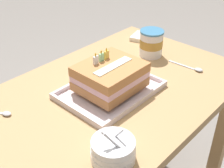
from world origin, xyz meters
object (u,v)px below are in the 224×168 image
object	(u,v)px
birthday_cake	(110,76)
bowl_stack	(113,150)
foil_tray	(110,91)
napkin_pile	(142,37)
ice_cream_tub	(151,43)
serving_spoon_near_tray	(2,113)
serving_spoon_by_bowls	(195,69)

from	to	relation	value
birthday_cake	bowl_stack	bearing A→B (deg)	-135.75
bowl_stack	foil_tray	bearing A→B (deg)	44.23
bowl_stack	napkin_pile	xyz separation A→B (m)	(0.73, 0.46, -0.02)
ice_cream_tub	napkin_pile	distance (m)	0.20
ice_cream_tub	serving_spoon_near_tray	bearing A→B (deg)	170.94
serving_spoon_near_tray	serving_spoon_by_bowls	size ratio (longest dim) A/B	0.87
serving_spoon_by_bowls	ice_cream_tub	bearing A→B (deg)	94.33
birthday_cake	serving_spoon_by_bowls	distance (m)	0.42
serving_spoon_near_tray	serving_spoon_by_bowls	xyz separation A→B (m)	(0.74, -0.34, 0.00)
foil_tray	bowl_stack	world-z (taller)	bowl_stack
ice_cream_tub	serving_spoon_near_tray	xyz separation A→B (m)	(-0.72, 0.12, -0.06)
serving_spoon_by_bowls	foil_tray	bearing A→B (deg)	157.62
birthday_cake	napkin_pile	xyz separation A→B (m)	(0.48, 0.22, -0.06)
foil_tray	napkin_pile	xyz separation A→B (m)	(0.48, 0.22, 0.00)
serving_spoon_by_bowls	bowl_stack	bearing A→B (deg)	-172.23
birthday_cake	serving_spoon_near_tray	distance (m)	0.41
foil_tray	serving_spoon_near_tray	bearing A→B (deg)	152.33
bowl_stack	serving_spoon_near_tray	xyz separation A→B (m)	(-0.11, 0.43, -0.03)
birthday_cake	serving_spoon_near_tray	world-z (taller)	birthday_cake
birthday_cake	napkin_pile	size ratio (longest dim) A/B	1.79
foil_tray	bowl_stack	xyz separation A→B (m)	(-0.25, -0.24, 0.03)
napkin_pile	ice_cream_tub	bearing A→B (deg)	-129.97
ice_cream_tub	serving_spoon_by_bowls	bearing A→B (deg)	-85.67
serving_spoon_by_bowls	birthday_cake	bearing A→B (deg)	157.61
birthday_cake	napkin_pile	world-z (taller)	birthday_cake
ice_cream_tub	serving_spoon_near_tray	distance (m)	0.73
foil_tray	serving_spoon_near_tray	size ratio (longest dim) A/B	2.62
serving_spoon_by_bowls	napkin_pile	bearing A→B (deg)	74.51
serving_spoon_near_tray	birthday_cake	bearing A→B (deg)	-27.66
ice_cream_tub	napkin_pile	world-z (taller)	ice_cream_tub
birthday_cake	serving_spoon_near_tray	bearing A→B (deg)	152.34
foil_tray	ice_cream_tub	world-z (taller)	ice_cream_tub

